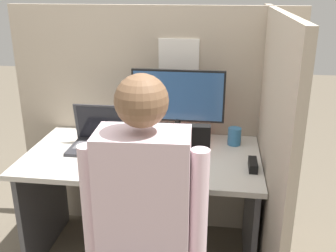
{
  "coord_description": "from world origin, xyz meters",
  "views": [
    {
      "loc": [
        0.43,
        -1.68,
        1.65
      ],
      "look_at": [
        0.18,
        0.19,
        0.96
      ],
      "focal_mm": 42.0,
      "sensor_mm": 36.0,
      "label": 1
    }
  ],
  "objects": [
    {
      "name": "carrot_toy",
      "position": [
        0.03,
        0.2,
        0.74
      ],
      "size": [
        0.05,
        0.16,
        0.05
      ],
      "color": "orange",
      "rests_on": "desk"
    },
    {
      "name": "paper_box",
      "position": [
        0.18,
        0.58,
        0.75
      ],
      "size": [
        0.3,
        0.22,
        0.07
      ],
      "color": "red",
      "rests_on": "desk"
    },
    {
      "name": "laptop",
      "position": [
        -0.28,
        0.42,
        0.76
      ],
      "size": [
        0.31,
        0.24,
        0.26
      ],
      "color": "#2D2D33",
      "rests_on": "desk"
    },
    {
      "name": "cubicle_panel_back",
      "position": [
        0.0,
        0.77,
        0.77
      ],
      "size": [
        1.86,
        0.05,
        1.53
      ],
      "color": "tan",
      "rests_on": "ground"
    },
    {
      "name": "monitor",
      "position": [
        0.18,
        0.58,
        0.99
      ],
      "size": [
        0.56,
        0.21,
        0.39
      ],
      "color": "black",
      "rests_on": "paper_box"
    },
    {
      "name": "stapler",
      "position": [
        0.63,
        0.26,
        0.74
      ],
      "size": [
        0.04,
        0.14,
        0.05
      ],
      "color": "black",
      "rests_on": "desk"
    },
    {
      "name": "cubicle_panel_right",
      "position": [
        0.71,
        0.3,
        0.76
      ],
      "size": [
        0.04,
        1.39,
        1.53
      ],
      "color": "tan",
      "rests_on": "ground"
    },
    {
      "name": "mouse",
      "position": [
        -0.08,
        0.31,
        0.73
      ],
      "size": [
        0.06,
        0.04,
        0.03
      ],
      "color": "silver",
      "rests_on": "desk"
    },
    {
      "name": "person",
      "position": [
        0.17,
        -0.47,
        0.79
      ],
      "size": [
        0.48,
        0.41,
        1.37
      ],
      "color": "#282D4C",
      "rests_on": "ground"
    },
    {
      "name": "coffee_mug",
      "position": [
        0.53,
        0.59,
        0.77
      ],
      "size": [
        0.08,
        0.08,
        0.11
      ],
      "color": "teal",
      "rests_on": "desk"
    },
    {
      "name": "desk",
      "position": [
        0.0,
        0.37,
        0.53
      ],
      "size": [
        1.36,
        0.74,
        0.71
      ],
      "color": "beige",
      "rests_on": "ground"
    }
  ]
}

